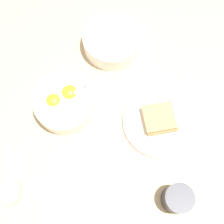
# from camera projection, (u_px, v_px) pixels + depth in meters

# --- Properties ---
(ground_plane) EXTENTS (3.00, 3.00, 0.00)m
(ground_plane) POSITION_uv_depth(u_px,v_px,m) (112.00, 104.00, 0.90)
(ground_plane) COLOR tan
(egg_bowl) EXTENTS (0.17, 0.17, 0.08)m
(egg_bowl) POSITION_uv_depth(u_px,v_px,m) (64.00, 103.00, 0.87)
(egg_bowl) COLOR white
(egg_bowl) RESTS_ON ground_plane
(toast_plate) EXTENTS (0.20, 0.20, 0.01)m
(toast_plate) POSITION_uv_depth(u_px,v_px,m) (159.00, 122.00, 0.88)
(toast_plate) COLOR white
(toast_plate) RESTS_ON ground_plane
(toast_sandwich) EXTENTS (0.11, 0.10, 0.03)m
(toast_sandwich) POSITION_uv_depth(u_px,v_px,m) (160.00, 119.00, 0.86)
(toast_sandwich) COLOR #9E7042
(toast_sandwich) RESTS_ON toast_plate
(soup_spoon) EXTENTS (0.07, 0.15, 0.03)m
(soup_spoon) POSITION_uv_depth(u_px,v_px,m) (10.00, 186.00, 0.81)
(soup_spoon) COLOR white
(soup_spoon) RESTS_ON ground_plane
(congee_bowl) EXTENTS (0.17, 0.17, 0.06)m
(congee_bowl) POSITION_uv_depth(u_px,v_px,m) (112.00, 40.00, 0.93)
(congee_bowl) COLOR white
(congee_bowl) RESTS_ON ground_plane
(drinking_cup) EXTENTS (0.07, 0.07, 0.08)m
(drinking_cup) POSITION_uv_depth(u_px,v_px,m) (177.00, 199.00, 0.78)
(drinking_cup) COLOR black
(drinking_cup) RESTS_ON ground_plane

